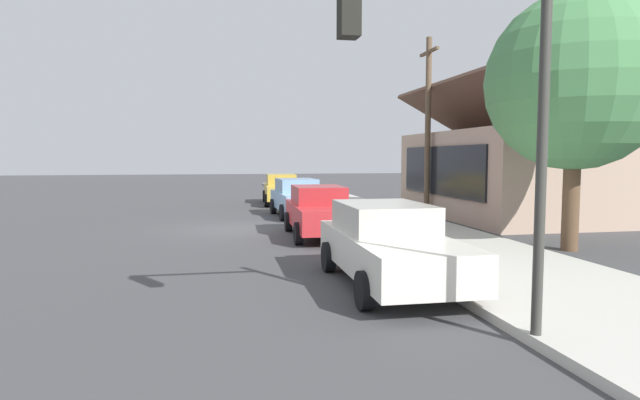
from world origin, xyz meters
TOP-DOWN VIEW (x-y plane):
  - ground_plane at (0.00, 0.00)m, footprint 120.00×120.00m
  - sidewalk_curb at (0.00, 5.60)m, footprint 60.00×4.20m
  - car_mustard at (-9.62, 2.82)m, footprint 4.99×2.14m
  - car_skyblue at (-3.56, 2.80)m, footprint 4.50×2.11m
  - car_cherry at (2.23, 2.64)m, footprint 4.63×2.09m
  - car_ivory at (8.82, 2.75)m, footprint 4.87×2.12m
  - storefront_building at (-1.67, 11.98)m, footprint 10.17×7.42m
  - shade_tree at (6.07, 8.77)m, footprint 4.68×4.68m
  - traffic_light_main at (12.49, 2.54)m, footprint 0.37×2.79m
  - utility_pole_wooden at (-2.56, 8.20)m, footprint 1.80×0.24m
  - fire_hydrant_red at (-4.14, 4.20)m, footprint 0.22×0.22m

SIDE VIEW (x-z plane):
  - ground_plane at x=0.00m, z-range 0.00..0.00m
  - sidewalk_curb at x=0.00m, z-range 0.00..0.16m
  - fire_hydrant_red at x=-4.14m, z-range 0.14..0.85m
  - car_skyblue at x=-3.56m, z-range 0.02..1.61m
  - car_cherry at x=2.23m, z-range 0.02..1.61m
  - car_mustard at x=-9.62m, z-range 0.02..1.61m
  - car_ivory at x=8.82m, z-range 0.02..1.61m
  - storefront_building at x=-1.67m, z-range -0.86..4.73m
  - traffic_light_main at x=12.49m, z-range 0.89..6.09m
  - utility_pole_wooden at x=-2.56m, z-range 0.18..7.68m
  - shade_tree at x=6.07m, z-range 1.07..7.92m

